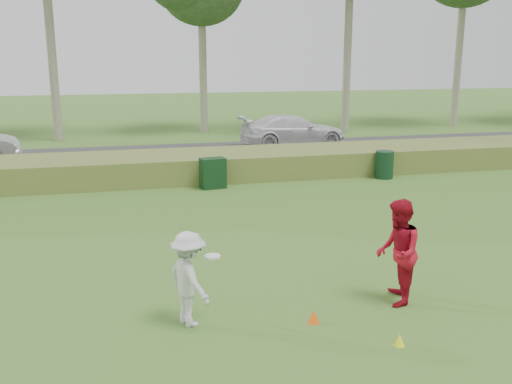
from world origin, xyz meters
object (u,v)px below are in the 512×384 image
object	(u,v)px
utility_cabinet	(213,173)
player_white	(189,279)
car_right	(293,130)
cone_orange	(314,316)
cone_yellow	(399,340)
player_red	(398,252)
trash_bin	(384,165)

from	to	relation	value
utility_cabinet	player_white	bearing A→B (deg)	-110.91
player_white	car_right	xyz separation A→B (m)	(7.45, 17.69, 0.01)
player_white	utility_cabinet	world-z (taller)	player_white
player_white	cone_orange	world-z (taller)	player_white
utility_cabinet	car_right	bearing A→B (deg)	46.83
player_white	utility_cabinet	xyz separation A→B (m)	(2.11, 9.87, -0.29)
cone_yellow	utility_cabinet	xyz separation A→B (m)	(-0.96, 11.40, 0.42)
car_right	utility_cabinet	bearing A→B (deg)	144.46
utility_cabinet	car_right	size ratio (longest dim) A/B	0.20
cone_orange	cone_yellow	distance (m)	1.49
cone_orange	utility_cabinet	bearing A→B (deg)	89.61
cone_yellow	car_right	distance (m)	19.73
player_red	cone_yellow	xyz separation A→B (m)	(-0.69, -1.48, -0.87)
player_red	cone_yellow	size ratio (longest dim) A/B	10.09
utility_cabinet	car_right	world-z (taller)	car_right
player_white	trash_bin	xyz separation A→B (m)	(8.49, 9.94, -0.31)
cone_yellow	trash_bin	distance (m)	12.69
player_white	player_red	distance (m)	3.77
player_white	cone_yellow	bearing A→B (deg)	-139.08
utility_cabinet	trash_bin	world-z (taller)	utility_cabinet
cone_orange	car_right	xyz separation A→B (m)	(5.41, 18.16, 0.70)
cone_orange	player_white	bearing A→B (deg)	167.07
cone_orange	trash_bin	distance (m)	12.25
car_right	player_red	bearing A→B (deg)	167.04
player_red	cone_yellow	bearing A→B (deg)	-2.21
player_white	trash_bin	world-z (taller)	player_white
trash_bin	player_white	bearing A→B (deg)	-130.50
player_white	cone_orange	size ratio (longest dim) A/B	7.12
player_white	car_right	bearing A→B (deg)	-45.36
player_red	utility_cabinet	size ratio (longest dim) A/B	1.87
utility_cabinet	cone_orange	bearing A→B (deg)	-99.25
player_white	cone_yellow	distance (m)	3.50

